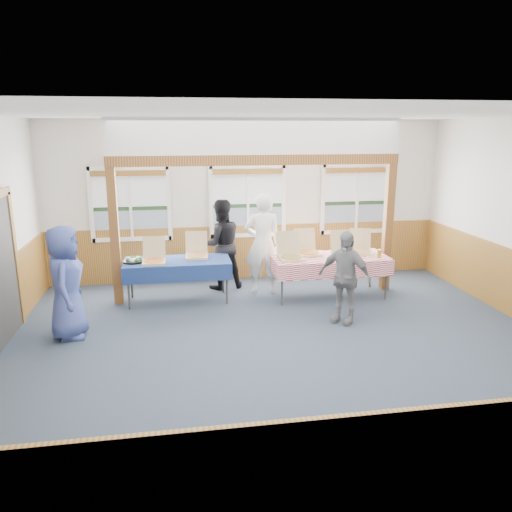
{
  "coord_description": "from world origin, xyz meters",
  "views": [
    {
      "loc": [
        -1.46,
        -6.41,
        3.04
      ],
      "look_at": [
        -0.24,
        1.0,
        1.1
      ],
      "focal_mm": 35.0,
      "sensor_mm": 36.0,
      "label": 1
    }
  ],
  "objects_px": {
    "table_left": "(177,263)",
    "table_right": "(329,259)",
    "woman_white": "(263,244)",
    "woman_black": "(221,244)",
    "person_grey": "(344,277)",
    "man_blue": "(66,282)"
  },
  "relations": [
    {
      "from": "table_left",
      "to": "woman_black",
      "type": "distance_m",
      "value": 1.07
    },
    {
      "from": "table_left",
      "to": "person_grey",
      "type": "relative_size",
      "value": 1.36
    },
    {
      "from": "woman_black",
      "to": "person_grey",
      "type": "height_order",
      "value": "woman_black"
    },
    {
      "from": "table_left",
      "to": "woman_white",
      "type": "height_order",
      "value": "woman_white"
    },
    {
      "from": "table_left",
      "to": "woman_white",
      "type": "xyz_separation_m",
      "value": [
        1.58,
        0.21,
        0.25
      ]
    },
    {
      "from": "table_right",
      "to": "person_grey",
      "type": "xyz_separation_m",
      "value": [
        -0.16,
        -1.27,
        0.04
      ]
    },
    {
      "from": "table_right",
      "to": "woman_white",
      "type": "relative_size",
      "value": 1.21
    },
    {
      "from": "woman_black",
      "to": "man_blue",
      "type": "xyz_separation_m",
      "value": [
        -2.46,
        -1.98,
        -0.02
      ]
    },
    {
      "from": "table_right",
      "to": "person_grey",
      "type": "distance_m",
      "value": 1.28
    },
    {
      "from": "woman_black",
      "to": "man_blue",
      "type": "bearing_deg",
      "value": 28.61
    },
    {
      "from": "table_right",
      "to": "man_blue",
      "type": "distance_m",
      "value": 4.53
    },
    {
      "from": "person_grey",
      "to": "man_blue",
      "type": "bearing_deg",
      "value": -138.79
    },
    {
      "from": "table_left",
      "to": "woman_black",
      "type": "bearing_deg",
      "value": 16.73
    },
    {
      "from": "person_grey",
      "to": "table_right",
      "type": "bearing_deg",
      "value": 125.51
    },
    {
      "from": "table_left",
      "to": "woman_black",
      "type": "relative_size",
      "value": 1.17
    },
    {
      "from": "woman_white",
      "to": "person_grey",
      "type": "relative_size",
      "value": 1.27
    },
    {
      "from": "table_left",
      "to": "table_right",
      "type": "distance_m",
      "value": 2.76
    },
    {
      "from": "woman_black",
      "to": "person_grey",
      "type": "bearing_deg",
      "value": 119.82
    },
    {
      "from": "person_grey",
      "to": "table_left",
      "type": "bearing_deg",
      "value": -166.55
    },
    {
      "from": "woman_white",
      "to": "man_blue",
      "type": "bearing_deg",
      "value": 31.17
    },
    {
      "from": "table_left",
      "to": "table_right",
      "type": "bearing_deg",
      "value": -24.25
    },
    {
      "from": "man_blue",
      "to": "person_grey",
      "type": "xyz_separation_m",
      "value": [
        4.22,
        -0.1,
        -0.1
      ]
    }
  ]
}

